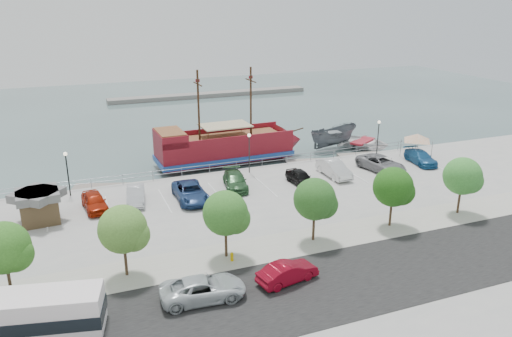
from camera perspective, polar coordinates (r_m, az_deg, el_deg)
name	(u,v)px	position (r m, az deg, el deg)	size (l,w,h in m)	color
ground	(273,203)	(47.87, 1.99, -3.98)	(160.00, 160.00, 0.00)	#3F5655
land_slab	(416,327)	(31.93, 17.78, -16.86)	(100.00, 58.00, 1.20)	#979797
street	(368,276)	(34.89, 12.69, -11.87)	(100.00, 8.00, 0.04)	black
sidewalk	(325,238)	(39.32, 7.84, -7.85)	(100.00, 4.00, 0.05)	#A29E8F
seawall_railing	(245,164)	(54.12, -1.26, 0.49)	(50.00, 0.06, 1.00)	gray
far_shore	(210,95)	(101.02, -5.23, 8.41)	(40.00, 3.00, 0.80)	gray
pirate_ship	(235,146)	(59.31, -2.45, 2.56)	(18.60, 5.74, 11.66)	maroon
patrol_boat	(333,138)	(65.54, 8.82, 3.41)	(2.67, 7.10, 2.75)	#595D64
speedboat	(363,144)	(66.16, 12.08, 2.78)	(5.03, 7.04, 1.46)	white
dock_west	(110,188)	(53.04, -16.30, -2.19)	(7.46, 2.13, 0.43)	gray
dock_mid	(315,162)	(59.41, 6.75, 0.70)	(6.81, 1.95, 0.39)	gray
dock_east	(367,156)	(62.98, 12.52, 1.44)	(7.08, 2.02, 0.40)	gray
shed	(39,205)	(44.85, -23.58, -3.88)	(3.55, 3.55, 2.70)	#4F3C25
canopy_tent	(418,134)	(60.25, 18.00, 3.79)	(4.47, 4.47, 3.29)	slate
street_van	(203,289)	(31.56, -6.07, -13.49)	(2.44, 5.29, 1.47)	silver
street_sedan	(288,272)	(33.18, 3.62, -11.76)	(1.46, 4.19, 1.38)	maroon
shuttle_bus	(38,315)	(30.79, -23.61, -15.06)	(7.31, 3.89, 2.45)	white
fire_hydrant	(232,256)	(35.64, -2.77, -10.00)	(0.24, 0.24, 0.69)	#D2A704
lamp_post_left	(67,166)	(49.17, -20.81, 0.28)	(0.36, 0.36, 4.28)	black
lamp_post_mid	(249,146)	(52.24, -0.78, 2.59)	(0.36, 0.36, 4.28)	black
lamp_post_right	(378,132)	(59.58, 13.81, 4.09)	(0.36, 0.36, 4.28)	black
tree_a	(6,249)	(33.82, -26.64, -8.26)	(3.30, 3.20, 5.00)	#473321
tree_b	(125,231)	(33.67, -14.71, -6.88)	(3.30, 3.20, 5.00)	#473321
tree_c	(228,214)	(34.95, -3.25, -5.27)	(3.30, 3.20, 5.00)	#473321
tree_d	(317,200)	(37.52, 6.97, -3.64)	(3.30, 3.20, 5.00)	#473321
tree_e	(395,188)	(41.13, 15.61, -2.17)	(3.30, 3.20, 5.00)	#473321
tree_f	(464,177)	(45.54, 22.71, -0.92)	(3.30, 3.20, 5.00)	#473321
parked_car_a	(94,201)	(45.90, -17.98, -3.59)	(1.80, 4.48, 1.53)	#A21E06
parked_car_b	(136,195)	(46.47, -13.58, -2.95)	(1.54, 4.41, 1.45)	silver
parked_car_c	(190,192)	(46.05, -7.51, -2.69)	(2.60, 5.63, 1.57)	navy
parked_car_d	(235,181)	(48.64, -2.39, -1.41)	(2.06, 5.08, 1.47)	#2B572F
parked_car_e	(301,177)	(49.73, 5.12, -1.03)	(1.71, 4.23, 1.44)	black
parked_car_f	(334,169)	(52.39, 8.90, -0.02)	(1.75, 5.02, 1.66)	silver
parked_car_g	(381,164)	(55.11, 14.11, 0.56)	(2.68, 5.80, 1.61)	gray
parked_car_h	(421,157)	(58.81, 18.29, 1.22)	(2.00, 4.93, 1.43)	#1B5488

